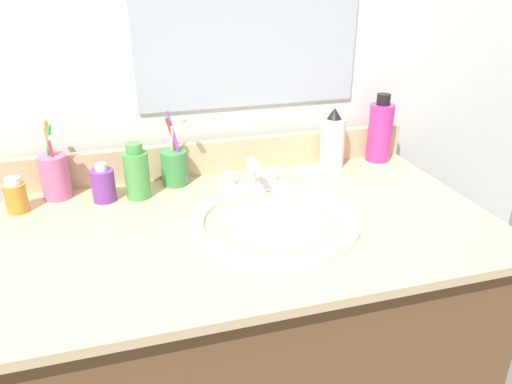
% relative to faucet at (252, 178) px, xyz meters
% --- Properties ---
extents(vanity_cabinet, '(1.05, 0.58, 0.77)m').
position_rel_faucet_xyz_m(vanity_cabinet, '(-0.06, -0.17, -0.43)').
color(vanity_cabinet, brown).
rests_on(vanity_cabinet, ground_plane).
extents(countertop, '(1.09, 0.63, 0.02)m').
position_rel_faucet_xyz_m(countertop, '(-0.06, -0.17, -0.04)').
color(countertop, '#D1B284').
rests_on(countertop, vanity_cabinet).
extents(backsplash, '(1.09, 0.02, 0.09)m').
position_rel_faucet_xyz_m(backsplash, '(-0.06, 0.13, 0.02)').
color(backsplash, '#D1B284').
rests_on(backsplash, countertop).
extents(back_wall, '(2.19, 0.04, 1.30)m').
position_rel_faucet_xyz_m(back_wall, '(-0.06, 0.19, -0.17)').
color(back_wall, silver).
rests_on(back_wall, ground_plane).
extents(sink_basin, '(0.37, 0.37, 0.11)m').
position_rel_faucet_xyz_m(sink_basin, '(0.00, -0.19, -0.06)').
color(sink_basin, white).
rests_on(sink_basin, countertop).
extents(faucet, '(0.16, 0.10, 0.08)m').
position_rel_faucet_xyz_m(faucet, '(0.00, 0.00, 0.00)').
color(faucet, silver).
rests_on(faucet, countertop).
extents(bottle_toner_green, '(0.06, 0.06, 0.14)m').
position_rel_faucet_xyz_m(bottle_toner_green, '(-0.28, 0.03, 0.04)').
color(bottle_toner_green, '#4C9E4C').
rests_on(bottle_toner_green, countertop).
extents(bottle_oil_amber, '(0.05, 0.05, 0.08)m').
position_rel_faucet_xyz_m(bottle_oil_amber, '(-0.56, 0.02, 0.01)').
color(bottle_oil_amber, gold).
rests_on(bottle_oil_amber, countertop).
extents(bottle_soap_pink, '(0.07, 0.07, 0.19)m').
position_rel_faucet_xyz_m(bottle_soap_pink, '(0.41, 0.09, 0.06)').
color(bottle_soap_pink, '#D8338C').
rests_on(bottle_soap_pink, countertop).
extents(bottle_lotion_white, '(0.07, 0.07, 0.17)m').
position_rel_faucet_xyz_m(bottle_lotion_white, '(0.25, 0.08, 0.05)').
color(bottle_lotion_white, white).
rests_on(bottle_lotion_white, countertop).
extents(bottle_cream_purple, '(0.06, 0.06, 0.09)m').
position_rel_faucet_xyz_m(bottle_cream_purple, '(-0.36, 0.03, 0.01)').
color(bottle_cream_purple, '#7A3899').
rests_on(bottle_cream_purple, countertop).
extents(cup_green, '(0.07, 0.08, 0.19)m').
position_rel_faucet_xyz_m(cup_green, '(-0.18, 0.08, 0.02)').
color(cup_green, '#3F8C47').
rests_on(cup_green, countertop).
extents(cup_pink, '(0.07, 0.08, 0.20)m').
position_rel_faucet_xyz_m(cup_pink, '(-0.47, 0.08, 0.03)').
color(cup_pink, '#D16693').
rests_on(cup_pink, countertop).
extents(soap_bar, '(0.06, 0.04, 0.02)m').
position_rel_faucet_xyz_m(soap_bar, '(0.18, 0.04, -0.02)').
color(soap_bar, white).
rests_on(soap_bar, countertop).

